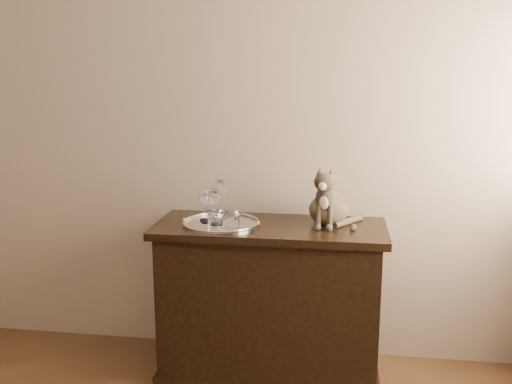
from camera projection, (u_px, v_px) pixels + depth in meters
wall_back at (173, 122)px, 3.25m from camera, size 4.00×0.10×2.70m
sideboard at (270, 301)px, 3.05m from camera, size 1.20×0.50×0.85m
tray at (221, 224)px, 2.97m from camera, size 0.40×0.40×0.01m
wine_glass_a at (204, 205)px, 3.01m from camera, size 0.06×0.06×0.17m
wine_glass_b at (220, 199)px, 3.06m from camera, size 0.08×0.08×0.21m
wine_glass_c at (206, 206)px, 2.97m from camera, size 0.06×0.06×0.17m
wine_glass_d at (213, 206)px, 2.95m from camera, size 0.07×0.07×0.19m
tumbler_a at (232, 220)px, 2.86m from camera, size 0.08×0.08×0.09m
tumbler_b at (216, 219)px, 2.88m from camera, size 0.08×0.08×0.09m
cat at (329, 194)px, 2.95m from camera, size 0.36×0.35×0.32m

